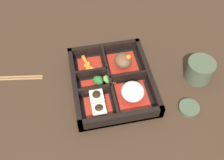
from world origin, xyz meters
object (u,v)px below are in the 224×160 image
bowl_rice (133,92)px  sauce_dish (189,108)px  tea_cup (200,70)px  chopsticks (6,78)px

bowl_rice → sauce_dish: bearing=66.4°
bowl_rice → tea_cup: 0.22m
tea_cup → chopsticks: (-0.11, -0.59, -0.03)m
bowl_rice → tea_cup: bearing=100.4°
bowl_rice → chopsticks: bowl_rice is taller
bowl_rice → tea_cup: tea_cup is taller
bowl_rice → chopsticks: (-0.15, -0.37, -0.03)m
tea_cup → chopsticks: tea_cup is taller
bowl_rice → chopsticks: size_ratio=0.45×
tea_cup → sauce_dish: bearing=-32.9°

